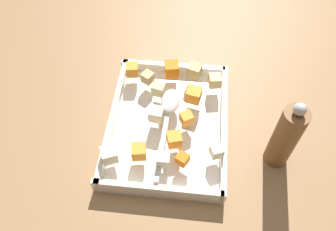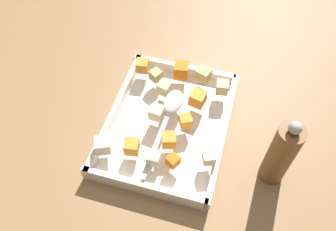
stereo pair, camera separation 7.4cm
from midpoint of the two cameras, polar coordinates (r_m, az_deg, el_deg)
ground_plane at (r=0.79m, az=-2.95°, el=-1.63°), size 4.00×4.00×0.00m
baking_dish at (r=0.77m, az=-2.74°, el=-1.84°), size 0.34×0.26×0.04m
carrot_chunk_rim_edge at (r=0.77m, az=1.61°, el=3.30°), size 0.04×0.04×0.03m
carrot_chunk_far_left at (r=0.70m, az=-1.96°, el=-4.24°), size 0.04×0.04×0.03m
carrot_chunk_corner_sw at (r=0.73m, az=0.22°, el=-0.67°), size 0.03×0.03×0.03m
carrot_chunk_near_right at (r=0.82m, az=-1.66°, el=7.58°), size 0.04×0.04×0.03m
carrot_chunk_corner_se at (r=0.68m, az=-0.70°, el=-7.53°), size 0.03×0.03×0.02m
carrot_chunk_center at (r=0.69m, az=-7.98°, el=-6.21°), size 0.03×0.03×0.03m
carrot_chunk_corner_nw at (r=0.83m, az=-8.57°, el=7.44°), size 0.03×0.03×0.03m
potato_chunk_heap_side at (r=0.70m, az=-12.80°, el=-6.60°), size 0.04×0.04×0.03m
potato_chunk_under_handle at (r=0.68m, az=-3.94°, el=-7.57°), size 0.03×0.03×0.03m
potato_chunk_mid_right at (r=0.82m, az=1.87°, el=7.36°), size 0.04×0.04×0.03m
potato_chunk_back_center at (r=0.74m, az=-4.80°, el=0.02°), size 0.03×0.03×0.03m
potato_chunk_front_center at (r=0.78m, az=-4.28°, el=4.33°), size 0.03×0.03×0.03m
potato_chunk_near_spoon at (r=0.69m, az=5.10°, el=-6.18°), size 0.03×0.03×0.02m
potato_chunk_corner_ne at (r=0.80m, az=5.23°, el=5.66°), size 0.03×0.03×0.03m
potato_chunk_far_right at (r=0.81m, az=-6.05°, el=6.20°), size 0.03×0.03×0.02m
serving_spoon at (r=0.76m, az=-2.51°, el=1.37°), size 0.23×0.05×0.02m
pepper_mill at (r=0.70m, az=16.20°, el=-3.69°), size 0.05×0.05×0.19m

